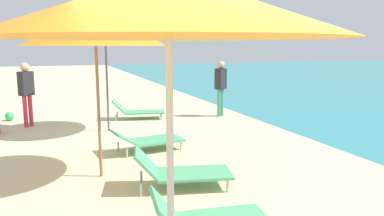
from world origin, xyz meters
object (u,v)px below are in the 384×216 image
lounger_second_shoreside (147,139)px  beach_ball (10,116)px  umbrella_second (95,28)px  lounger_farthest_shoreside (137,110)px  lounger_second_inland (180,170)px  person_walking_near (26,88)px  person_walking_mid (221,83)px  umbrella_nearest (169,6)px  umbrella_farthest (105,32)px

lounger_second_shoreside → beach_ball: lounger_second_shoreside is taller
umbrella_second → lounger_farthest_shoreside: bearing=70.9°
lounger_second_inland → lounger_farthest_shoreside: lounger_second_inland is taller
lounger_farthest_shoreside → person_walking_near: (-2.97, -0.02, 0.79)m
lounger_farthest_shoreside → person_walking_mid: person_walking_mid is taller
lounger_second_shoreside → lounger_second_inland: size_ratio=0.96×
person_walking_mid → beach_ball: person_walking_mid is taller
umbrella_nearest → lounger_second_shoreside: 5.51m
lounger_second_shoreside → person_walking_near: (-2.44, 3.39, 0.81)m
umbrella_second → umbrella_farthest: umbrella_farthest is taller
beach_ball → person_walking_near: bearing=-61.8°
lounger_second_shoreside → person_walking_mid: size_ratio=0.90×
person_walking_mid → beach_ball: (-6.04, 1.50, -0.91)m
umbrella_second → beach_ball: umbrella_second is taller
umbrella_nearest → person_walking_mid: bearing=62.9°
person_walking_mid → person_walking_near: bearing=51.6°
umbrella_farthest → lounger_second_inland: bearing=-83.5°
umbrella_second → lounger_second_shoreside: umbrella_second is taller
umbrella_second → beach_ball: bearing=108.8°
lounger_second_shoreside → umbrella_farthest: 3.14m
lounger_farthest_shoreside → person_walking_near: bearing=-166.5°
umbrella_second → person_walking_near: bearing=106.5°
beach_ball → umbrella_second: bearing=-71.2°
lounger_second_shoreside → umbrella_second: bearing=-138.8°
umbrella_nearest → person_walking_mid: size_ratio=1.57×
umbrella_nearest → umbrella_second: (-0.07, 3.73, 0.02)m
lounger_second_shoreside → person_walking_mid: bearing=36.7°
lounger_farthest_shoreside → lounger_second_inland: bearing=-82.3°
umbrella_second → lounger_second_inland: (1.08, -0.93, -2.16)m
lounger_farthest_shoreside → beach_ball: bearing=176.8°
umbrella_second → lounger_second_inland: umbrella_second is taller
person_walking_near → beach_ball: 1.51m
umbrella_nearest → lounger_farthest_shoreside: bearing=79.6°
umbrella_second → umbrella_farthest: (0.59, 3.37, 0.06)m
lounger_farthest_shoreside → lounger_second_shoreside: bearing=-85.6°
umbrella_second → person_walking_mid: bearing=45.4°
lounger_second_shoreside → lounger_farthest_shoreside: 3.45m
lounger_second_inland → beach_ball: size_ratio=6.05×
lounger_second_shoreside → person_walking_near: bearing=118.3°
lounger_second_shoreside → person_walking_near: size_ratio=0.89×
umbrella_farthest → person_walking_mid: umbrella_farthest is taller
lounger_second_inland → lounger_second_shoreside: bearing=103.0°
lounger_second_shoreside → umbrella_farthest: size_ratio=0.53×
umbrella_second → lounger_second_shoreside: size_ratio=1.82×
umbrella_second → umbrella_nearest: bearing=-88.9°
umbrella_farthest → lounger_farthest_shoreside: size_ratio=1.75×
umbrella_nearest → lounger_second_shoreside: size_ratio=1.76×
umbrella_second → lounger_second_shoreside: (1.08, 1.23, -2.19)m
lounger_second_inland → person_walking_mid: size_ratio=0.93×
lounger_farthest_shoreside → person_walking_near: 3.07m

